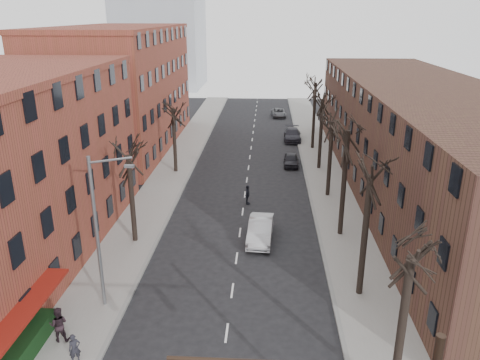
% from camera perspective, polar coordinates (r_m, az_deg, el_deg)
% --- Properties ---
extents(sidewalk_left, '(4.00, 90.00, 0.15)m').
position_cam_1_polar(sidewalk_left, '(50.93, -8.04, 1.39)').
color(sidewalk_left, gray).
rests_on(sidewalk_left, ground).
extents(sidewalk_right, '(4.00, 90.00, 0.15)m').
position_cam_1_polar(sidewalk_right, '(50.33, 10.13, 1.05)').
color(sidewalk_right, gray).
rests_on(sidewalk_right, ground).
extents(building_left_far, '(12.00, 28.00, 14.00)m').
position_cam_1_polar(building_left_far, '(59.83, -14.35, 10.53)').
color(building_left_far, brown).
rests_on(building_left_far, ground).
extents(building_right, '(12.00, 50.00, 10.00)m').
position_cam_1_polar(building_right, '(45.99, 21.17, 4.64)').
color(building_right, '#452C20').
rests_on(building_right, ground).
extents(awning_left, '(1.20, 7.00, 0.15)m').
position_cam_1_polar(awning_left, '(26.80, -23.69, -18.62)').
color(awning_left, maroon).
rests_on(awning_left, ground).
extents(hedge, '(0.80, 6.00, 1.00)m').
position_cam_1_polar(hedge, '(25.78, -25.11, -18.73)').
color(hedge, black).
rests_on(hedge, sidewalk_left).
extents(tree_right_b, '(5.20, 5.20, 10.80)m').
position_cam_1_polar(tree_right_b, '(29.67, 14.28, -13.39)').
color(tree_right_b, black).
rests_on(tree_right_b, ground).
extents(tree_right_c, '(5.20, 5.20, 11.60)m').
position_cam_1_polar(tree_right_c, '(36.53, 12.06, -6.58)').
color(tree_right_c, black).
rests_on(tree_right_c, ground).
extents(tree_right_d, '(5.20, 5.20, 10.00)m').
position_cam_1_polar(tree_right_d, '(43.78, 10.60, -1.96)').
color(tree_right_d, black).
rests_on(tree_right_d, ground).
extents(tree_right_e, '(5.20, 5.20, 10.80)m').
position_cam_1_polar(tree_right_e, '(51.25, 9.56, 1.34)').
color(tree_right_e, black).
rests_on(tree_right_e, ground).
extents(tree_right_f, '(5.20, 5.20, 11.60)m').
position_cam_1_polar(tree_right_f, '(58.87, 8.79, 3.78)').
color(tree_right_f, black).
rests_on(tree_right_f, ground).
extents(tree_left_a, '(5.20, 5.20, 9.50)m').
position_cam_1_polar(tree_left_a, '(35.58, -12.62, -7.36)').
color(tree_left_a, black).
rests_on(tree_left_a, ground).
extents(tree_left_b, '(5.20, 5.20, 9.50)m').
position_cam_1_polar(tree_left_b, '(49.95, -7.80, 0.94)').
color(tree_left_b, black).
rests_on(tree_left_b, ground).
extents(streetlight, '(2.45, 0.22, 9.03)m').
position_cam_1_polar(streetlight, '(26.44, -16.79, -5.51)').
color(streetlight, slate).
rests_on(streetlight, ground).
extents(silver_sedan, '(2.01, 5.04, 1.63)m').
position_cam_1_polar(silver_sedan, '(34.67, 2.50, -6.11)').
color(silver_sedan, '#AFB0B6').
rests_on(silver_sedan, ground).
extents(parked_car_near, '(1.64, 3.95, 1.34)m').
position_cam_1_polar(parked_car_near, '(51.78, 6.25, 2.47)').
color(parked_car_near, black).
rests_on(parked_car_near, ground).
extents(parked_car_mid, '(2.25, 5.37, 1.55)m').
position_cam_1_polar(parked_car_mid, '(62.27, 6.40, 5.51)').
color(parked_car_mid, black).
rests_on(parked_car_mid, ground).
extents(parked_car_far, '(2.43, 4.74, 1.28)m').
position_cam_1_polar(parked_car_far, '(76.89, 4.74, 8.17)').
color(parked_car_far, '#505157').
rests_on(parked_car_far, ground).
extents(pedestrian_a, '(0.67, 0.62, 1.53)m').
position_cam_1_polar(pedestrian_a, '(24.78, -19.51, -18.82)').
color(pedestrian_a, black).
rests_on(pedestrian_a, sidewalk_left).
extents(pedestrian_b, '(1.02, 0.85, 1.90)m').
position_cam_1_polar(pedestrian_b, '(26.29, -21.24, -16.09)').
color(pedestrian_b, black).
rests_on(pedestrian_b, sidewalk_left).
extents(pedestrian_crossing, '(0.54, 1.07, 1.76)m').
position_cam_1_polar(pedestrian_crossing, '(40.95, 0.91, -1.82)').
color(pedestrian_crossing, black).
rests_on(pedestrian_crossing, ground).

